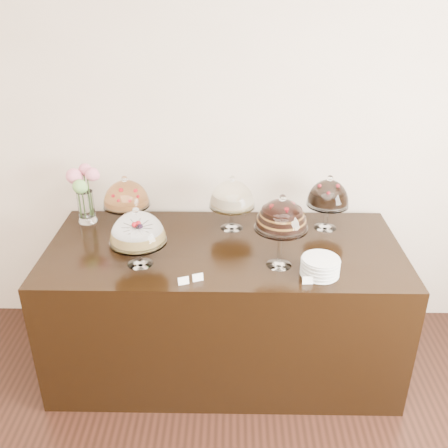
{
  "coord_description": "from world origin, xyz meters",
  "views": [
    {
      "loc": [
        0.06,
        -0.26,
        2.42
      ],
      "look_at": [
        0.02,
        2.4,
        1.08
      ],
      "focal_mm": 40.0,
      "sensor_mm": 36.0,
      "label": 1
    }
  ],
  "objects_px": {
    "cake_stand_choco_layer": "(282,217)",
    "cake_stand_sugar_sponge": "(137,230)",
    "cake_stand_cheesecake": "(232,196)",
    "flower_vase": "(84,191)",
    "display_counter": "(224,305)",
    "cake_stand_fruit_tart": "(126,195)",
    "cake_stand_dark_choco": "(328,195)",
    "plate_stack": "(320,267)"
  },
  "relations": [
    {
      "from": "cake_stand_choco_layer",
      "to": "plate_stack",
      "type": "distance_m",
      "value": 0.35
    },
    {
      "from": "flower_vase",
      "to": "cake_stand_sugar_sponge",
      "type": "bearing_deg",
      "value": -50.47
    },
    {
      "from": "cake_stand_fruit_tart",
      "to": "flower_vase",
      "type": "relative_size",
      "value": 0.9
    },
    {
      "from": "cake_stand_dark_choco",
      "to": "cake_stand_sugar_sponge",
      "type": "bearing_deg",
      "value": -157.23
    },
    {
      "from": "display_counter",
      "to": "cake_stand_choco_layer",
      "type": "xyz_separation_m",
      "value": [
        0.32,
        -0.22,
        0.76
      ]
    },
    {
      "from": "cake_stand_choco_layer",
      "to": "plate_stack",
      "type": "xyz_separation_m",
      "value": [
        0.22,
        -0.1,
        -0.26
      ]
    },
    {
      "from": "display_counter",
      "to": "cake_stand_fruit_tart",
      "type": "height_order",
      "value": "cake_stand_fruit_tart"
    },
    {
      "from": "cake_stand_cheesecake",
      "to": "cake_stand_fruit_tart",
      "type": "height_order",
      "value": "cake_stand_cheesecake"
    },
    {
      "from": "cake_stand_cheesecake",
      "to": "plate_stack",
      "type": "distance_m",
      "value": 0.78
    },
    {
      "from": "cake_stand_dark_choco",
      "to": "plate_stack",
      "type": "xyz_separation_m",
      "value": [
        -0.13,
        -0.59,
        -0.18
      ]
    },
    {
      "from": "cake_stand_cheesecake",
      "to": "cake_stand_dark_choco",
      "type": "xyz_separation_m",
      "value": [
        0.62,
        0.01,
        0.0
      ]
    },
    {
      "from": "display_counter",
      "to": "flower_vase",
      "type": "xyz_separation_m",
      "value": [
        -0.94,
        0.33,
        0.68
      ]
    },
    {
      "from": "cake_stand_cheesecake",
      "to": "display_counter",
      "type": "bearing_deg",
      "value": -100.35
    },
    {
      "from": "display_counter",
      "to": "cake_stand_fruit_tart",
      "type": "distance_m",
      "value": 0.97
    },
    {
      "from": "cake_stand_sugar_sponge",
      "to": "plate_stack",
      "type": "xyz_separation_m",
      "value": [
        1.03,
        -0.1,
        -0.17
      ]
    },
    {
      "from": "flower_vase",
      "to": "plate_stack",
      "type": "distance_m",
      "value": 1.63
    },
    {
      "from": "cake_stand_fruit_tart",
      "to": "plate_stack",
      "type": "height_order",
      "value": "cake_stand_fruit_tart"
    },
    {
      "from": "cake_stand_fruit_tart",
      "to": "flower_vase",
      "type": "bearing_deg",
      "value": 168.9
    },
    {
      "from": "plate_stack",
      "to": "cake_stand_dark_choco",
      "type": "bearing_deg",
      "value": 77.69
    },
    {
      "from": "cake_stand_dark_choco",
      "to": "plate_stack",
      "type": "distance_m",
      "value": 0.63
    },
    {
      "from": "cake_stand_sugar_sponge",
      "to": "cake_stand_cheesecake",
      "type": "xyz_separation_m",
      "value": [
        0.53,
        0.47,
        0.01
      ]
    },
    {
      "from": "cake_stand_cheesecake",
      "to": "cake_stand_dark_choco",
      "type": "distance_m",
      "value": 0.62
    },
    {
      "from": "cake_stand_choco_layer",
      "to": "flower_vase",
      "type": "xyz_separation_m",
      "value": [
        -1.26,
        0.55,
        -0.08
      ]
    },
    {
      "from": "cake_stand_dark_choco",
      "to": "cake_stand_fruit_tart",
      "type": "xyz_separation_m",
      "value": [
        -1.32,
        0.01,
        -0.01
      ]
    },
    {
      "from": "display_counter",
      "to": "cake_stand_cheesecake",
      "type": "distance_m",
      "value": 0.73
    },
    {
      "from": "cake_stand_fruit_tart",
      "to": "flower_vase",
      "type": "xyz_separation_m",
      "value": [
        -0.29,
        0.06,
        0.01
      ]
    },
    {
      "from": "cake_stand_choco_layer",
      "to": "cake_stand_sugar_sponge",
      "type": "bearing_deg",
      "value": -179.86
    },
    {
      "from": "cake_stand_choco_layer",
      "to": "cake_stand_dark_choco",
      "type": "bearing_deg",
      "value": 54.26
    },
    {
      "from": "cake_stand_choco_layer",
      "to": "flower_vase",
      "type": "bearing_deg",
      "value": 156.6
    },
    {
      "from": "cake_stand_sugar_sponge",
      "to": "flower_vase",
      "type": "height_order",
      "value": "flower_vase"
    },
    {
      "from": "plate_stack",
      "to": "flower_vase",
      "type": "bearing_deg",
      "value": 156.35
    },
    {
      "from": "cake_stand_sugar_sponge",
      "to": "cake_stand_choco_layer",
      "type": "relative_size",
      "value": 0.81
    },
    {
      "from": "flower_vase",
      "to": "plate_stack",
      "type": "height_order",
      "value": "flower_vase"
    },
    {
      "from": "cake_stand_cheesecake",
      "to": "flower_vase",
      "type": "bearing_deg",
      "value": 175.56
    },
    {
      "from": "display_counter",
      "to": "cake_stand_fruit_tart",
      "type": "bearing_deg",
      "value": 157.08
    },
    {
      "from": "flower_vase",
      "to": "plate_stack",
      "type": "xyz_separation_m",
      "value": [
        1.48,
        -0.65,
        -0.18
      ]
    },
    {
      "from": "display_counter",
      "to": "cake_stand_cheesecake",
      "type": "height_order",
      "value": "cake_stand_cheesecake"
    },
    {
      "from": "flower_vase",
      "to": "cake_stand_fruit_tart",
      "type": "bearing_deg",
      "value": -11.1
    },
    {
      "from": "cake_stand_fruit_tart",
      "to": "cake_stand_cheesecake",
      "type": "bearing_deg",
      "value": -1.59
    },
    {
      "from": "cake_stand_sugar_sponge",
      "to": "cake_stand_cheesecake",
      "type": "distance_m",
      "value": 0.71
    },
    {
      "from": "cake_stand_dark_choco",
      "to": "plate_stack",
      "type": "height_order",
      "value": "cake_stand_dark_choco"
    },
    {
      "from": "display_counter",
      "to": "cake_stand_fruit_tart",
      "type": "xyz_separation_m",
      "value": [
        -0.65,
        0.27,
        0.67
      ]
    }
  ]
}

